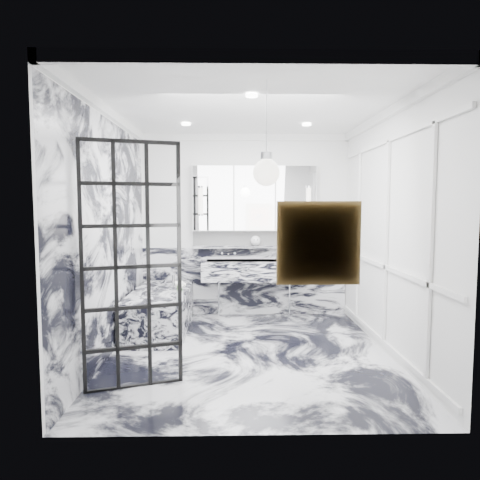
{
  "coord_description": "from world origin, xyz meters",
  "views": [
    {
      "loc": [
        -0.19,
        -4.86,
        1.72
      ],
      "look_at": [
        -0.09,
        0.5,
        1.28
      ],
      "focal_mm": 32.0,
      "sensor_mm": 36.0,
      "label": 1
    }
  ],
  "objects_px": {
    "crittall_door": "(132,267)",
    "trough_sink": "(255,270)",
    "mirror_cabinet": "(254,198)",
    "bathtub": "(160,311)"
  },
  "relations": [
    {
      "from": "crittall_door",
      "to": "bathtub",
      "type": "bearing_deg",
      "value": 74.49
    },
    {
      "from": "trough_sink",
      "to": "bathtub",
      "type": "bearing_deg",
      "value": -153.52
    },
    {
      "from": "crittall_door",
      "to": "mirror_cabinet",
      "type": "distance_m",
      "value": 3.01
    },
    {
      "from": "trough_sink",
      "to": "mirror_cabinet",
      "type": "xyz_separation_m",
      "value": [
        -0.0,
        0.17,
        1.09
      ]
    },
    {
      "from": "crittall_door",
      "to": "trough_sink",
      "type": "distance_m",
      "value": 2.81
    },
    {
      "from": "mirror_cabinet",
      "to": "crittall_door",
      "type": "bearing_deg",
      "value": -115.65
    },
    {
      "from": "mirror_cabinet",
      "to": "bathtub",
      "type": "distance_m",
      "value": 2.2
    },
    {
      "from": "trough_sink",
      "to": "bathtub",
      "type": "xyz_separation_m",
      "value": [
        -1.33,
        -0.66,
        -0.45
      ]
    },
    {
      "from": "trough_sink",
      "to": "mirror_cabinet",
      "type": "bearing_deg",
      "value": 90.0
    },
    {
      "from": "crittall_door",
      "to": "bathtub",
      "type": "relative_size",
      "value": 1.39
    }
  ]
}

